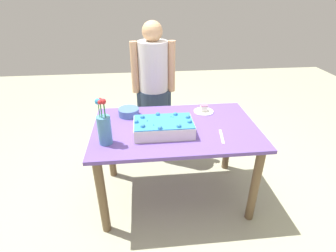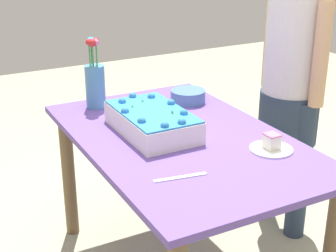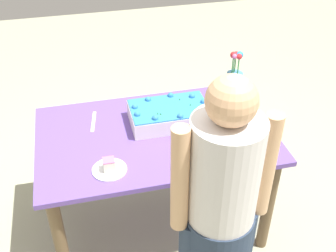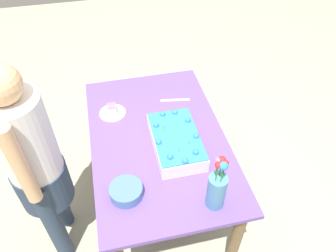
# 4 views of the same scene
# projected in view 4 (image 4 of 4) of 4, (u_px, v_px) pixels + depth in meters

# --- Properties ---
(ground_plane) EXTENTS (8.00, 8.00, 0.00)m
(ground_plane) POSITION_uv_depth(u_px,v_px,m) (160.00, 201.00, 2.63)
(ground_plane) COLOR #A4A687
(dining_table) EXTENTS (1.36, 0.86, 0.74)m
(dining_table) POSITION_uv_depth(u_px,v_px,m) (158.00, 150.00, 2.20)
(dining_table) COLOR #65499F
(dining_table) RESTS_ON ground_plane
(sheet_cake) EXTENTS (0.47, 0.28, 0.13)m
(sheet_cake) POSITION_uv_depth(u_px,v_px,m) (176.00, 141.00, 2.02)
(sheet_cake) COLOR white
(sheet_cake) RESTS_ON dining_table
(serving_plate_with_slice) EXTENTS (0.18, 0.18, 0.07)m
(serving_plate_with_slice) POSITION_uv_depth(u_px,v_px,m) (112.00, 111.00, 2.27)
(serving_plate_with_slice) COLOR white
(serving_plate_with_slice) RESTS_ON dining_table
(cake_knife) EXTENTS (0.05, 0.21, 0.00)m
(cake_knife) POSITION_uv_depth(u_px,v_px,m) (175.00, 100.00, 2.38)
(cake_knife) COLOR silver
(cake_knife) RESTS_ON dining_table
(flower_vase) EXTENTS (0.10, 0.10, 0.36)m
(flower_vase) POSITION_uv_depth(u_px,v_px,m) (217.00, 189.00, 1.67)
(flower_vase) COLOR teal
(flower_vase) RESTS_ON dining_table
(fruit_bowl) EXTENTS (0.18, 0.18, 0.07)m
(fruit_bowl) POSITION_uv_depth(u_px,v_px,m) (126.00, 191.00, 1.78)
(fruit_bowl) COLOR #496EA1
(fruit_bowl) RESTS_ON dining_table
(person_standing) EXTENTS (0.45, 0.31, 1.49)m
(person_standing) POSITION_uv_depth(u_px,v_px,m) (34.00, 162.00, 1.82)
(person_standing) COLOR #2A384E
(person_standing) RESTS_ON ground_plane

